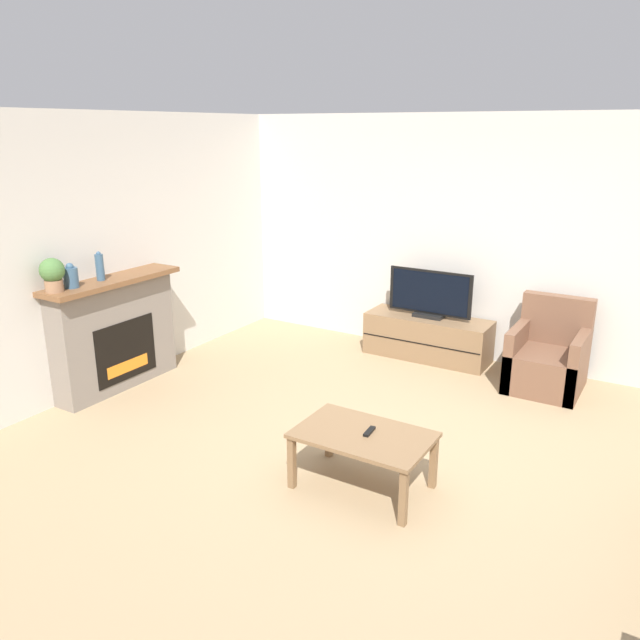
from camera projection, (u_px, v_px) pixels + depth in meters
The scene contains 12 objects.
ground_plane at pixel (388, 462), 4.95m from camera, with size 24.00×24.00×0.00m, color #9E8460.
wall_back at pixel (499, 242), 6.75m from camera, with size 12.00×0.06×2.70m.
wall_left at pixel (98, 254), 6.13m from camera, with size 0.06×12.00×2.70m.
fireplace at pixel (115, 332), 6.23m from camera, with size 0.40×1.47×1.14m.
mantel_vase_left at pixel (71, 277), 5.67m from camera, with size 0.13×0.13×0.23m.
mantel_vase_centre_left at pixel (100, 267), 5.93m from camera, with size 0.08×0.08×0.28m.
potted_plant at pixel (52, 273), 5.50m from camera, with size 0.22×0.22×0.31m.
tv_stand at pixel (428, 337), 7.13m from camera, with size 1.41×0.50×0.49m.
tv at pixel (430, 296), 6.99m from camera, with size 0.97×0.18×0.54m.
armchair at pixel (548, 360), 6.29m from camera, with size 0.70×0.76×0.91m.
coffee_table at pixel (363, 440), 4.50m from camera, with size 0.97×0.62×0.44m.
remote at pixel (369, 431), 4.49m from camera, with size 0.05×0.15×0.02m.
Camera 1 is at (1.81, -4.04, 2.55)m, focal length 35.00 mm.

